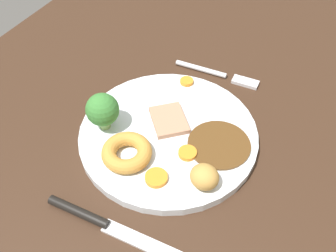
% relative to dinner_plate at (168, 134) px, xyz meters
% --- Properties ---
extents(dining_table, '(1.20, 0.84, 0.04)m').
position_rel_dinner_plate_xyz_m(dining_table, '(-0.03, 0.00, -0.02)').
color(dining_table, '#382316').
rests_on(dining_table, ground).
extents(dinner_plate, '(0.26, 0.26, 0.01)m').
position_rel_dinner_plate_xyz_m(dinner_plate, '(0.00, 0.00, 0.00)').
color(dinner_plate, white).
rests_on(dinner_plate, dining_table).
extents(gravy_pool, '(0.09, 0.09, 0.00)m').
position_rel_dinner_plate_xyz_m(gravy_pool, '(-0.01, 0.08, 0.01)').
color(gravy_pool, '#563819').
rests_on(gravy_pool, dinner_plate).
extents(meat_slice_main, '(0.08, 0.08, 0.01)m').
position_rel_dinner_plate_xyz_m(meat_slice_main, '(-0.02, -0.01, 0.01)').
color(meat_slice_main, tan).
rests_on(meat_slice_main, dinner_plate).
extents(yorkshire_pudding, '(0.07, 0.07, 0.02)m').
position_rel_dinner_plate_xyz_m(yorkshire_pudding, '(0.07, -0.03, 0.02)').
color(yorkshire_pudding, '#C68938').
rests_on(yorkshire_pudding, dinner_plate).
extents(roast_potato_left, '(0.05, 0.05, 0.03)m').
position_rel_dinner_plate_xyz_m(roast_potato_left, '(0.06, 0.08, 0.02)').
color(roast_potato_left, '#BC8C42').
rests_on(roast_potato_left, dinner_plate).
extents(carrot_coin_front, '(0.03, 0.03, 0.01)m').
position_rel_dinner_plate_xyz_m(carrot_coin_front, '(0.08, 0.02, 0.01)').
color(carrot_coin_front, orange).
rests_on(carrot_coin_front, dinner_plate).
extents(carrot_coin_back, '(0.03, 0.03, 0.01)m').
position_rel_dinner_plate_xyz_m(carrot_coin_back, '(0.03, 0.04, 0.01)').
color(carrot_coin_back, orange).
rests_on(carrot_coin_back, dinner_plate).
extents(carrot_coin_side, '(0.02, 0.02, 0.01)m').
position_rel_dinner_plate_xyz_m(carrot_coin_side, '(-0.11, -0.02, 0.01)').
color(carrot_coin_side, orange).
rests_on(carrot_coin_side, dinner_plate).
extents(broccoli_floret, '(0.05, 0.05, 0.06)m').
position_rel_dinner_plate_xyz_m(broccoli_floret, '(0.03, -0.09, 0.04)').
color(broccoli_floret, '#8CB766').
rests_on(broccoli_floret, dinner_plate).
extents(fork, '(0.02, 0.15, 0.01)m').
position_rel_dinner_plate_xyz_m(fork, '(-0.17, 0.02, -0.00)').
color(fork, silver).
rests_on(fork, dining_table).
extents(knife, '(0.02, 0.19, 0.01)m').
position_rel_dinner_plate_xyz_m(knife, '(0.16, -0.01, -0.00)').
color(knife, black).
rests_on(knife, dining_table).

